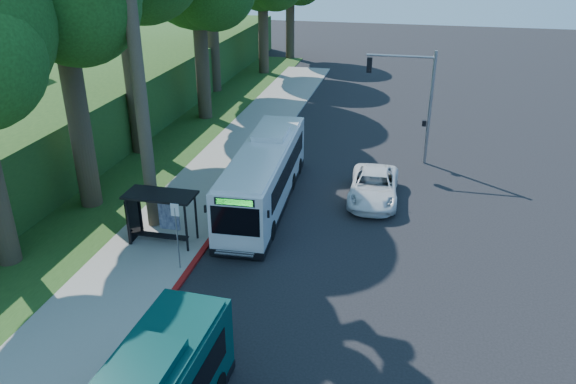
# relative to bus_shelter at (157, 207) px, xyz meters

# --- Properties ---
(ground) EXTENTS (140.00, 140.00, 0.00)m
(ground) POSITION_rel_bus_shelter_xyz_m (7.26, 2.86, -1.81)
(ground) COLOR black
(ground) RESTS_ON ground
(sidewalk) EXTENTS (4.50, 70.00, 0.12)m
(sidewalk) POSITION_rel_bus_shelter_xyz_m (-0.04, 2.86, -1.75)
(sidewalk) COLOR gray
(sidewalk) RESTS_ON ground
(red_curb) EXTENTS (0.25, 30.00, 0.13)m
(red_curb) POSITION_rel_bus_shelter_xyz_m (2.26, -1.14, -1.74)
(red_curb) COLOR maroon
(red_curb) RESTS_ON ground
(grass_verge) EXTENTS (8.00, 70.00, 0.06)m
(grass_verge) POSITION_rel_bus_shelter_xyz_m (-5.74, 7.86, -1.78)
(grass_verge) COLOR #234719
(grass_verge) RESTS_ON ground
(bus_shelter) EXTENTS (3.20, 1.51, 2.55)m
(bus_shelter) POSITION_rel_bus_shelter_xyz_m (0.00, 0.00, 0.00)
(bus_shelter) COLOR black
(bus_shelter) RESTS_ON ground
(stop_sign_pole) EXTENTS (0.35, 0.06, 3.17)m
(stop_sign_pole) POSITION_rel_bus_shelter_xyz_m (1.86, -2.14, 0.28)
(stop_sign_pole) COLOR gray
(stop_sign_pole) RESTS_ON ground
(traffic_signal_pole) EXTENTS (4.10, 0.30, 7.00)m
(traffic_signal_pole) POSITION_rel_bus_shelter_xyz_m (11.04, 12.86, 2.62)
(traffic_signal_pole) COLOR gray
(traffic_signal_pole) RESTS_ON ground
(hillside_backdrop) EXTENTS (24.00, 60.00, 8.80)m
(hillside_backdrop) POSITION_rel_bus_shelter_xyz_m (-19.04, 17.96, 0.63)
(hillside_backdrop) COLOR #234719
(hillside_backdrop) RESTS_ON ground
(white_bus) EXTENTS (3.01, 11.76, 3.48)m
(white_bus) POSITION_rel_bus_shelter_xyz_m (3.72, 5.09, -0.11)
(white_bus) COLOR silver
(white_bus) RESTS_ON ground
(pickup) EXTENTS (2.68, 5.56, 1.53)m
(pickup) POSITION_rel_bus_shelter_xyz_m (9.35, 6.79, -1.04)
(pickup) COLOR white
(pickup) RESTS_ON ground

